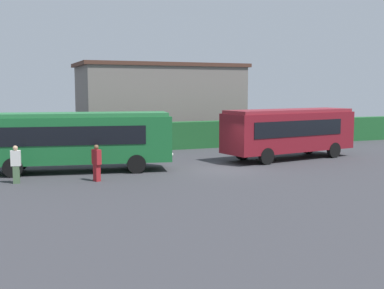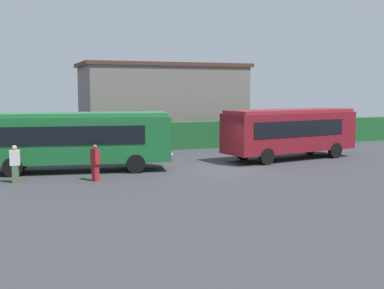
{
  "view_description": "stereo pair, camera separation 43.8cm",
  "coord_description": "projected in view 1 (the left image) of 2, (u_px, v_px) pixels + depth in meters",
  "views": [
    {
      "loc": [
        -11.48,
        -24.23,
        4.42
      ],
      "look_at": [
        -0.82,
        2.27,
        1.2
      ],
      "focal_mm": 45.85,
      "sensor_mm": 36.0,
      "label": 1
    },
    {
      "loc": [
        -11.07,
        -24.39,
        4.42
      ],
      "look_at": [
        -0.82,
        2.27,
        1.2
      ],
      "focal_mm": 45.85,
      "sensor_mm": 36.0,
      "label": 2
    }
  ],
  "objects": [
    {
      "name": "person_center",
      "position": [
        97.0,
        162.0,
        23.6
      ],
      "size": [
        0.41,
        0.56,
        1.77
      ],
      "rotation": [
        0.0,
        0.0,
        3.48
      ],
      "color": "maroon",
      "rests_on": "ground_plane"
    },
    {
      "name": "bus_green",
      "position": [
        76.0,
        138.0,
        26.18
      ],
      "size": [
        10.33,
        4.16,
        3.18
      ],
      "rotation": [
        0.0,
        0.0,
        -0.18
      ],
      "color": "#19602D",
      "rests_on": "ground_plane"
    },
    {
      "name": "hedge_row",
      "position": [
        164.0,
        136.0,
        36.06
      ],
      "size": [
        44.0,
        1.03,
        2.01
      ],
      "primitive_type": "cube",
      "color": "#1D5829",
      "rests_on": "ground_plane"
    },
    {
      "name": "ground_plane",
      "position": [
        221.0,
        170.0,
        27.09
      ],
      "size": [
        64.0,
        64.0,
        0.0
      ],
      "primitive_type": "plane",
      "color": "#38383D"
    },
    {
      "name": "depot_building",
      "position": [
        161.0,
        103.0,
        41.33
      ],
      "size": [
        13.76,
        6.55,
        6.55
      ],
      "color": "slate",
      "rests_on": "ground_plane"
    },
    {
      "name": "bus_maroon",
      "position": [
        289.0,
        130.0,
        31.16
      ],
      "size": [
        9.45,
        3.98,
        3.16
      ],
      "rotation": [
        0.0,
        0.0,
        0.17
      ],
      "color": "maroon",
      "rests_on": "ground_plane"
    },
    {
      "name": "person_right",
      "position": [
        134.0,
        150.0,
        28.56
      ],
      "size": [
        0.51,
        0.48,
        1.7
      ],
      "rotation": [
        0.0,
        0.0,
        4.06
      ],
      "color": "#334C8C",
      "rests_on": "ground_plane"
    },
    {
      "name": "person_left",
      "position": [
        16.0,
        163.0,
        23.04
      ],
      "size": [
        0.48,
        0.34,
        1.8
      ],
      "rotation": [
        0.0,
        0.0,
        4.52
      ],
      "color": "#4C6B47",
      "rests_on": "ground_plane"
    }
  ]
}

